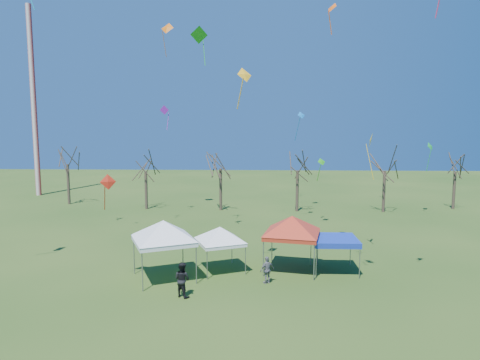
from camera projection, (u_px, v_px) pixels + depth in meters
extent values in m
plane|color=#294817|center=(226.00, 295.00, 23.21)|extent=(140.00, 140.00, 0.00)
cylinder|color=silver|center=(34.00, 102.00, 56.56)|extent=(0.70, 0.70, 25.00)
cylinder|color=#3D2D21|center=(68.00, 184.00, 50.92)|extent=(0.32, 0.32, 4.78)
cylinder|color=#3D2D21|center=(146.00, 190.00, 47.84)|extent=(0.32, 0.32, 4.28)
cylinder|color=#3D2D21|center=(221.00, 189.00, 47.21)|extent=(0.32, 0.32, 4.64)
cylinder|color=#3D2D21|center=(297.00, 191.00, 46.55)|extent=(0.32, 0.32, 4.49)
cylinder|color=#3D2D21|center=(384.00, 192.00, 46.13)|extent=(0.32, 0.32, 4.47)
cylinder|color=#3D2D21|center=(454.00, 190.00, 47.85)|extent=(0.32, 0.32, 4.23)
cylinder|color=gray|center=(142.00, 272.00, 23.68)|extent=(0.07, 0.07, 2.22)
cylinder|color=gray|center=(134.00, 257.00, 26.53)|extent=(0.07, 0.07, 2.22)
cylinder|color=gray|center=(196.00, 265.00, 24.84)|extent=(0.07, 0.07, 2.22)
cylinder|color=gray|center=(183.00, 251.00, 27.69)|extent=(0.07, 0.07, 2.22)
cube|color=white|center=(164.00, 241.00, 25.53)|extent=(4.40, 4.40, 0.27)
pyramid|color=white|center=(163.00, 220.00, 25.38)|extent=(4.28, 4.28, 1.11)
cylinder|color=gray|center=(207.00, 265.00, 25.55)|extent=(0.05, 0.05, 1.77)
cylinder|color=gray|center=(196.00, 254.00, 27.84)|extent=(0.05, 0.05, 1.77)
cylinder|color=gray|center=(245.00, 261.00, 26.43)|extent=(0.05, 0.05, 1.77)
cylinder|color=gray|center=(232.00, 250.00, 28.72)|extent=(0.05, 0.05, 1.77)
cube|color=white|center=(220.00, 242.00, 27.02)|extent=(3.48, 3.48, 0.21)
pyramid|color=white|center=(220.00, 227.00, 26.90)|extent=(3.44, 3.44, 0.88)
cylinder|color=gray|center=(263.00, 259.00, 26.10)|extent=(0.07, 0.07, 2.19)
cylinder|color=gray|center=(272.00, 246.00, 29.05)|extent=(0.07, 0.07, 2.19)
cylinder|color=gray|center=(314.00, 263.00, 25.36)|extent=(0.07, 0.07, 2.19)
cylinder|color=gray|center=(318.00, 249.00, 28.32)|extent=(0.07, 0.07, 2.19)
cube|color=#AE2511|center=(292.00, 235.00, 27.06)|extent=(3.88, 3.88, 0.26)
pyramid|color=#AE2511|center=(292.00, 216.00, 26.91)|extent=(4.55, 4.55, 1.10)
cylinder|color=gray|center=(316.00, 263.00, 25.76)|extent=(0.06, 0.06, 1.86)
cylinder|color=gray|center=(311.00, 251.00, 28.34)|extent=(0.06, 0.06, 1.86)
cylinder|color=gray|center=(360.00, 264.00, 25.65)|extent=(0.06, 0.06, 1.86)
cylinder|color=gray|center=(350.00, 252.00, 28.23)|extent=(0.06, 0.06, 1.86)
cube|color=#0F2CA5|center=(334.00, 241.00, 26.87)|extent=(2.79, 2.79, 0.22)
cube|color=#0F2CA5|center=(335.00, 239.00, 26.85)|extent=(2.79, 2.79, 0.11)
imported|color=black|center=(182.00, 279.00, 22.96)|extent=(1.17, 1.10, 1.91)
imported|color=slate|center=(267.00, 270.00, 24.95)|extent=(1.00, 0.85, 1.61)
cone|color=orange|center=(167.00, 28.00, 43.27)|extent=(1.58, 1.20, 1.25)
cube|color=orange|center=(164.00, 44.00, 43.57)|extent=(0.25, 0.73, 2.48)
cone|color=red|center=(108.00, 182.00, 24.31)|extent=(0.93, 0.67, 0.90)
cube|color=red|center=(105.00, 198.00, 24.33)|extent=(0.26, 0.44, 1.42)
cone|color=yellow|center=(370.00, 140.00, 29.91)|extent=(0.61, 1.12, 1.08)
cube|color=yellow|center=(370.00, 162.00, 30.38)|extent=(0.63, 0.23, 2.55)
cube|color=#F13568|center=(438.00, 6.00, 20.64)|extent=(0.15, 0.29, 1.12)
cone|color=purple|center=(164.00, 110.00, 43.30)|extent=(1.00, 0.35, 0.98)
cube|color=purple|center=(168.00, 121.00, 43.38)|extent=(0.14, 0.71, 1.80)
cone|color=#1A9617|center=(199.00, 35.00, 34.92)|extent=(1.56, 0.99, 1.41)
cube|color=#1A9617|center=(204.00, 53.00, 35.20)|extent=(0.30, 0.84, 2.16)
cone|color=#179731|center=(430.00, 146.00, 44.02)|extent=(1.08, 1.05, 0.90)
cube|color=#179731|center=(429.00, 160.00, 44.07)|extent=(0.31, 0.34, 2.37)
cone|color=#249817|center=(322.00, 162.00, 39.00)|extent=(0.97, 0.86, 0.68)
cube|color=#249817|center=(319.00, 173.00, 39.01)|extent=(0.29, 0.54, 1.61)
cone|color=blue|center=(301.00, 115.00, 40.25)|extent=(0.95, 0.82, 0.71)
cube|color=blue|center=(297.00, 129.00, 40.22)|extent=(0.46, 0.80, 2.25)
cone|color=#FFB11A|center=(245.00, 74.00, 24.94)|extent=(1.15, 1.06, 0.91)
cube|color=#FFB11A|center=(240.00, 94.00, 24.90)|extent=(0.43, 0.56, 1.77)
cone|color=#FF5D0D|center=(332.00, 7.00, 27.39)|extent=(0.85, 0.94, 0.67)
cube|color=#FF5D0D|center=(330.00, 23.00, 27.63)|extent=(0.32, 0.22, 1.48)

